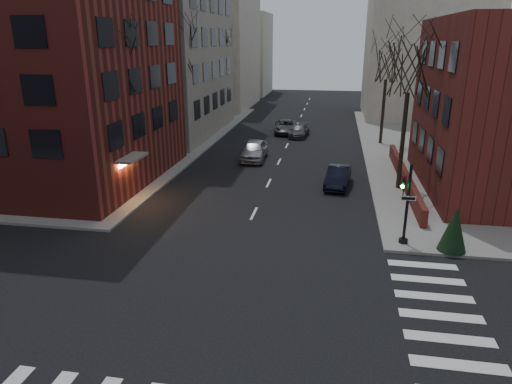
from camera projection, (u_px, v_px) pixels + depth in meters
ground at (192, 341)px, 15.39m from camera, size 160.00×160.00×0.00m
sidewalk_far_left at (13, 135)px, 48.05m from camera, size 44.00×44.00×0.15m
building_left_brick at (37, 49)px, 30.41m from camera, size 15.00×15.00×18.00m
low_wall_right at (404, 177)px, 31.42m from camera, size 0.35×16.00×1.00m
building_distant_la at (204, 43)px, 66.28m from camera, size 14.00×16.00×18.00m
building_distant_ra at (424, 53)px, 57.10m from camera, size 14.00×14.00×16.00m
building_distant_lb at (241, 54)px, 82.48m from camera, size 10.00×12.00×14.00m
traffic_signal at (405, 209)px, 21.90m from camera, size 0.76×0.44×4.00m
tree_left_a at (114, 60)px, 27.17m from camera, size 4.18×4.18×10.26m
tree_left_b at (180, 48)px, 38.23m from camera, size 4.40×4.40×10.80m
tree_left_c at (220, 54)px, 51.59m from camera, size 3.96×3.96×9.72m
tree_right_a at (410, 67)px, 28.21m from camera, size 3.96×3.96×9.72m
tree_right_b at (387, 63)px, 41.43m from camera, size 3.74×3.74×9.18m
streetlamp_near at (174, 111)px, 35.90m from camera, size 0.36×0.36×6.28m
streetlamp_far at (230, 86)px, 54.57m from camera, size 0.36×0.36×6.28m
parked_sedan at (338, 177)px, 31.23m from camera, size 1.92×4.32×1.38m
car_lane_silver at (254, 150)px, 38.20m from camera, size 2.04×4.85×1.64m
car_lane_gray at (299, 131)px, 47.25m from camera, size 2.15×4.39×1.23m
car_lane_far at (286, 127)px, 48.97m from camera, size 2.82×5.23×1.40m
sandwich_board at (400, 177)px, 31.61m from camera, size 0.46×0.59×0.86m
evergreen_shrub at (454, 229)px, 21.30m from camera, size 1.35×1.35×2.18m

